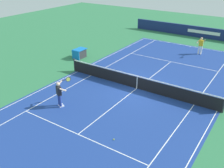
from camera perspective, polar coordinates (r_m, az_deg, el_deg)
The scene contains 9 objects.
ground_plane at distance 18.23m, azimuth 5.56°, elevation -0.98°, with size 60.00×60.00×0.00m, color #2D7247.
court_slab at distance 18.23m, azimuth 5.56°, elevation -0.98°, with size 24.20×11.40×0.00m, color navy.
court_line_markings at distance 18.23m, azimuth 5.56°, elevation -0.97°, with size 23.85×11.05×0.01m.
tennis_net at distance 18.01m, azimuth 5.63°, elevation 0.41°, with size 0.10×11.70×1.08m.
stadium_barrier at distance 32.17m, azimuth 19.54°, elevation 10.80°, with size 0.26×17.00×1.26m.
tennis_player_near at distance 15.88m, azimuth -11.65°, elevation -1.95°, with size 1.19×0.75×1.70m.
tennis_player_far at distance 26.12m, azimuth 19.23°, elevation 8.27°, with size 1.02×0.82×1.70m.
tennis_ball at distance 13.22m, azimuth 0.39°, elevation -12.26°, with size 0.07×0.07×0.07m, color #CCE01E.
equipment_cart_tarped at distance 24.02m, azimuth -7.24°, elevation 6.81°, with size 1.25×0.84×0.85m.
Camera 1 is at (14.46, 7.50, 8.19)m, focal length 40.94 mm.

